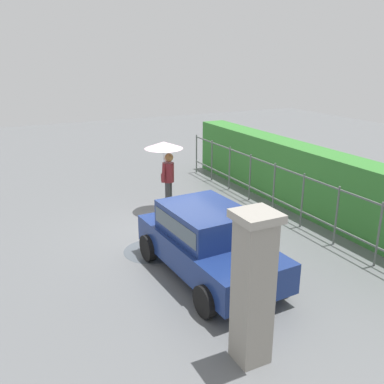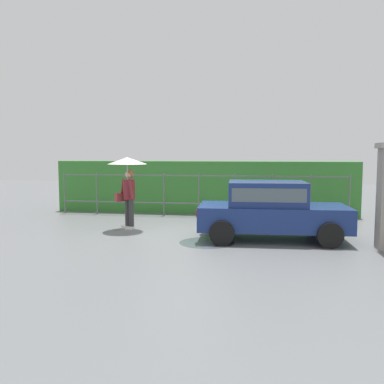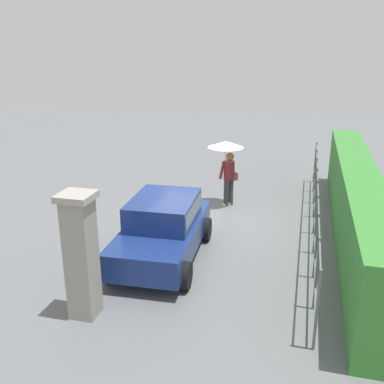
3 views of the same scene
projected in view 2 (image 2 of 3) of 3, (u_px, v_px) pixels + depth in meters
ground_plane at (181, 234)px, 11.19m from camera, size 40.00×40.00×0.00m
car at (270, 208)px, 10.46m from camera, size 3.81×2.02×1.48m
pedestrian at (128, 174)px, 11.82m from camera, size 1.12×1.12×2.08m
fence_section at (199, 193)px, 14.28m from camera, size 9.99×0.05×1.50m
hedge_row at (203, 187)px, 15.23m from camera, size 10.94×0.90×1.90m
puddle_near at (207, 243)px, 10.14m from camera, size 1.36×1.36×0.00m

